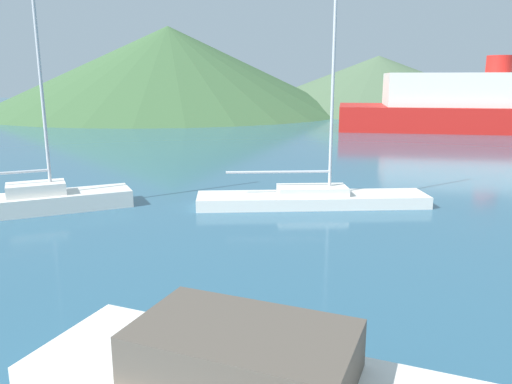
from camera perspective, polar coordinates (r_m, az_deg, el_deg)
name	(u,v)px	position (r m, az deg, el deg)	size (l,w,h in m)	color
sailboat_inner	(312,197)	(19.64, 6.44, -0.59)	(9.14, 3.77, 8.39)	white
sailboat_middle	(37,200)	(20.33, -23.72, -0.82)	(6.53, 5.24, 8.40)	white
ferry_distant	(495,105)	(53.59, 25.63, 8.91)	(29.34, 9.31, 7.01)	red
hill_west	(169,69)	(78.06, -9.89, 13.63)	(53.95, 53.95, 12.50)	#3D6038
hill_central	(378,83)	(84.36, 13.73, 12.02)	(45.12, 45.12, 8.48)	#4C6647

